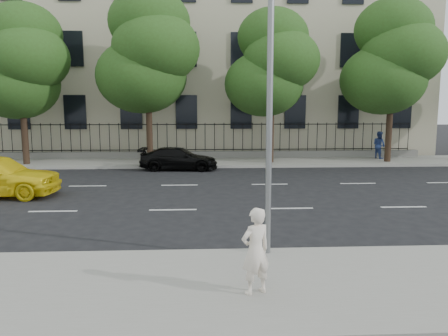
{
  "coord_description": "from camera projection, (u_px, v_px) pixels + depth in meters",
  "views": [
    {
      "loc": [
        1.0,
        -11.98,
        3.59
      ],
      "look_at": [
        1.76,
        3.0,
        1.35
      ],
      "focal_mm": 35.0,
      "sensor_mm": 36.0,
      "label": 1
    }
  ],
  "objects": [
    {
      "name": "pedestrian_far",
      "position": [
        379.0,
        145.0,
        27.24
      ],
      "size": [
        0.91,
        1.01,
        1.69
      ],
      "primitive_type": "imported",
      "rotation": [
        0.0,
        0.0,
        1.97
      ],
      "color": "navy",
      "rests_on": "far_sidewalk"
    },
    {
      "name": "near_sidewalk",
      "position": [
        151.0,
        288.0,
        8.35
      ],
      "size": [
        60.0,
        4.0,
        0.15
      ],
      "primitive_type": "cube",
      "color": "gray",
      "rests_on": "ground"
    },
    {
      "name": "far_sidewalk",
      "position": [
        185.0,
        162.0,
        26.13
      ],
      "size": [
        60.0,
        4.0,
        0.15
      ],
      "primitive_type": "cube",
      "color": "gray",
      "rests_on": "ground"
    },
    {
      "name": "masonry_building",
      "position": [
        188.0,
        32.0,
        33.64
      ],
      "size": [
        34.6,
        12.11,
        18.5
      ],
      "color": "#B7AD92",
      "rests_on": "ground"
    },
    {
      "name": "black_sedan",
      "position": [
        179.0,
        159.0,
        23.57
      ],
      "size": [
        4.3,
        2.0,
        1.22
      ],
      "primitive_type": "imported",
      "rotation": [
        0.0,
        0.0,
        1.5
      ],
      "color": "black",
      "rests_on": "ground"
    },
    {
      "name": "iron_fence",
      "position": [
        186.0,
        150.0,
        27.72
      ],
      "size": [
        30.0,
        0.5,
        2.2
      ],
      "color": "slate",
      "rests_on": "far_sidewalk"
    },
    {
      "name": "tree_d",
      "position": [
        272.0,
        63.0,
        24.9
      ],
      "size": [
        5.34,
        4.94,
        8.84
      ],
      "color": "#382619",
      "rests_on": "far_sidewalk"
    },
    {
      "name": "woman_near",
      "position": [
        255.0,
        251.0,
        7.85
      ],
      "size": [
        0.69,
        0.6,
        1.6
      ],
      "primitive_type": "imported",
      "rotation": [
        0.0,
        0.0,
        3.6
      ],
      "color": "white",
      "rests_on": "near_sidewalk"
    },
    {
      "name": "tree_b",
      "position": [
        22.0,
        62.0,
        24.2
      ],
      "size": [
        5.53,
        5.12,
        8.97
      ],
      "color": "#382619",
      "rests_on": "far_sidewalk"
    },
    {
      "name": "tree_e",
      "position": [
        392.0,
        57.0,
        25.2
      ],
      "size": [
        5.71,
        5.31,
        9.46
      ],
      "color": "#382619",
      "rests_on": "far_sidewalk"
    },
    {
      "name": "lane_markings",
      "position": [
        177.0,
        196.0,
        17.0
      ],
      "size": [
        49.6,
        4.62,
        0.01
      ],
      "primitive_type": null,
      "color": "silver",
      "rests_on": "ground"
    },
    {
      "name": "tree_c",
      "position": [
        148.0,
        52.0,
        24.46
      ],
      "size": [
        5.89,
        5.5,
        9.8
      ],
      "color": "#382619",
      "rests_on": "far_sidewalk"
    },
    {
      "name": "ground",
      "position": [
        167.0,
        231.0,
        12.31
      ],
      "size": [
        120.0,
        120.0,
        0.0
      ],
      "primitive_type": "plane",
      "color": "black",
      "rests_on": "ground"
    },
    {
      "name": "street_light",
      "position": [
        267.0,
        34.0,
        9.93
      ],
      "size": [
        0.25,
        3.32,
        8.05
      ],
      "color": "slate",
      "rests_on": "near_sidewalk"
    }
  ]
}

